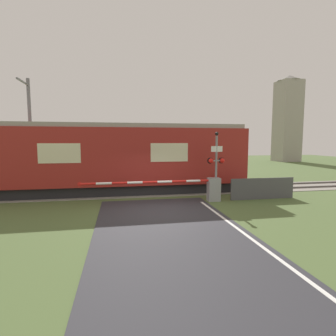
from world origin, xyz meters
TOP-DOWN VIEW (x-y plane):
  - ground_plane at (0.00, 0.00)m, footprint 80.00×80.00m
  - track_bed at (0.00, 4.21)m, footprint 36.00×3.20m
  - train at (-4.59, 4.21)m, footprint 20.38×2.89m
  - crossing_barrier at (2.33, 1.21)m, footprint 6.82×0.44m
  - signal_post at (3.13, 1.30)m, footprint 0.90×0.26m
  - catenary_pole at (-7.04, 6.56)m, footprint 0.20×1.90m
  - distant_building at (23.03, 24.40)m, footprint 3.39×3.39m
  - roadside_fence at (5.62, 1.16)m, footprint 3.49×0.06m

SIDE VIEW (x-z plane):
  - ground_plane at x=0.00m, z-range 0.00..0.00m
  - track_bed at x=0.00m, z-range -0.04..0.09m
  - roadside_fence at x=5.62m, z-range 0.00..1.10m
  - crossing_barrier at x=2.33m, z-range 0.10..1.27m
  - signal_post at x=3.13m, z-range 0.24..3.69m
  - train at x=-4.59m, z-range 0.05..4.00m
  - catenary_pole at x=-7.04m, z-range 0.15..6.96m
  - distant_building at x=23.03m, z-range 0.08..12.67m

